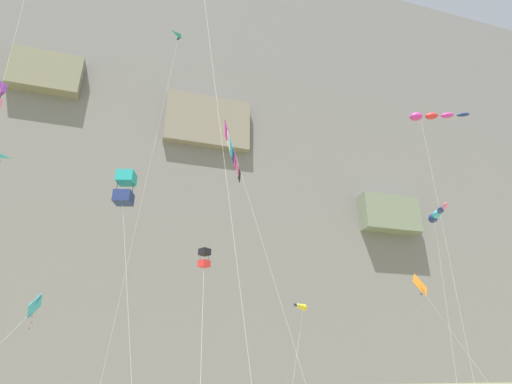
# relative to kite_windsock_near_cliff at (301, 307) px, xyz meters

# --- Properties ---
(cliff_face) EXTENTS (180.00, 22.76, 82.52)m
(cliff_face) POSITION_rel_kite_windsock_near_cliff_xyz_m (-5.61, 33.76, 34.29)
(cliff_face) COLOR slate
(cliff_face) RESTS_ON ground
(kite_windsock_near_cliff) EXTENTS (3.00, 3.13, 7.32)m
(kite_windsock_near_cliff) POSITION_rel_kite_windsock_near_cliff_xyz_m (0.00, 0.00, 0.00)
(kite_windsock_near_cliff) COLOR yellow
(kite_windsock_near_cliff) RESTS_ON ground
(kite_diamond_mid_right) EXTENTS (2.83, 5.98, 6.94)m
(kite_diamond_mid_right) POSITION_rel_kite_windsock_near_cliff_xyz_m (-20.37, -1.97, -1.09)
(kite_diamond_mid_right) COLOR #38B2D1
(kite_diamond_mid_right) RESTS_ON ground
(kite_delta_mid_center) EXTENTS (3.85, 3.47, 34.66)m
(kite_delta_mid_center) POSITION_rel_kite_windsock_near_cliff_xyz_m (-12.59, 0.24, 24.87)
(kite_delta_mid_center) COLOR teal
(kite_delta_mid_center) RESTS_ON ground
(kite_box_upper_mid) EXTENTS (0.99, 5.05, 9.02)m
(kite_box_upper_mid) POSITION_rel_kite_windsock_near_cliff_xyz_m (-9.94, -8.61, 1.44)
(kite_box_upper_mid) COLOR black
(kite_box_upper_mid) RESTS_ON ground
(kite_banner_low_left) EXTENTS (3.95, 4.51, 11.63)m
(kite_banner_low_left) POSITION_rel_kite_windsock_near_cliff_xyz_m (-10.08, -17.00, 4.14)
(kite_banner_low_left) COLOR black
(kite_banner_low_left) RESTS_ON ground
(kite_windsock_low_right) EXTENTS (2.64, 4.66, 15.02)m
(kite_windsock_low_right) POSITION_rel_kite_windsock_near_cliff_xyz_m (10.84, -5.65, 7.54)
(kite_windsock_low_right) COLOR navy
(kite_windsock_low_right) RESTS_ON ground
(kite_box_high_right) EXTENTS (2.46, 3.05, 12.58)m
(kite_box_high_right) POSITION_rel_kite_windsock_near_cliff_xyz_m (-15.06, -10.83, 4.64)
(kite_box_high_right) COLOR teal
(kite_box_high_right) RESTS_ON ground
(kite_diamond_low_center) EXTENTS (3.07, 5.71, 11.49)m
(kite_diamond_low_center) POSITION_rel_kite_windsock_near_cliff_xyz_m (15.17, 3.39, 3.14)
(kite_diamond_low_center) COLOR orange
(kite_diamond_low_center) RESTS_ON ground
(kite_windsock_upper_right) EXTENTS (7.07, 4.03, 25.31)m
(kite_windsock_upper_right) POSITION_rel_kite_windsock_near_cliff_xyz_m (11.97, -6.10, 17.83)
(kite_windsock_upper_right) COLOR #CC3399
(kite_windsock_upper_right) RESTS_ON ground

